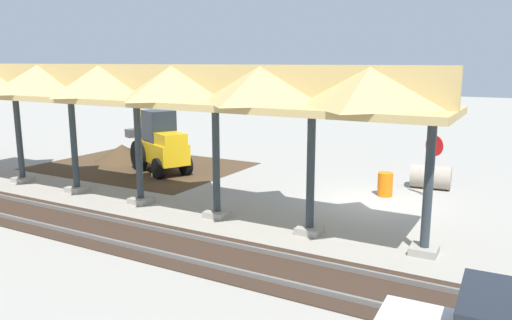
# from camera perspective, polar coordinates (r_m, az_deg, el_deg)

# --- Properties ---
(ground_plane) EXTENTS (120.00, 120.00, 0.00)m
(ground_plane) POSITION_cam_1_polar(r_m,az_deg,el_deg) (18.51, 13.24, -4.74)
(ground_plane) COLOR #9E998E
(dirt_work_zone) EXTENTS (9.46, 7.00, 0.01)m
(dirt_work_zone) POSITION_cam_1_polar(r_m,az_deg,el_deg) (24.76, -12.96, -0.69)
(dirt_work_zone) COLOR #4C3823
(dirt_work_zone) RESTS_ON ground
(platform_canopy) EXTENTS (20.86, 3.20, 4.90)m
(platform_canopy) POSITION_cam_1_polar(r_m,az_deg,el_deg) (17.76, -13.60, 8.23)
(platform_canopy) COLOR #9E998E
(platform_canopy) RESTS_ON ground
(rail_tracks) EXTENTS (60.00, 2.58, 0.15)m
(rail_tracks) POSITION_cam_1_polar(r_m,az_deg,el_deg) (12.32, 3.86, -12.60)
(rail_tracks) COLOR slate
(rail_tracks) RESTS_ON ground
(stop_sign) EXTENTS (0.68, 0.39, 2.38)m
(stop_sign) POSITION_cam_1_polar(r_m,az_deg,el_deg) (19.15, 19.65, 0.72)
(stop_sign) COLOR gray
(stop_sign) RESTS_ON ground
(backhoe) EXTENTS (5.12, 3.32, 2.82)m
(backhoe) POSITION_cam_1_polar(r_m,az_deg,el_deg) (23.16, -10.91, 1.76)
(backhoe) COLOR #EAB214
(backhoe) RESTS_ON ground
(dirt_mound) EXTENTS (5.63, 5.63, 1.70)m
(dirt_mound) POSITION_cam_1_polar(r_m,az_deg,el_deg) (26.30, -14.99, -0.11)
(dirt_mound) COLOR #4C3823
(dirt_mound) RESTS_ON ground
(concrete_pipe) EXTENTS (1.59, 1.09, 0.97)m
(concrete_pipe) POSITION_cam_1_polar(r_m,az_deg,el_deg) (21.07, 19.35, -1.78)
(concrete_pipe) COLOR #9E9384
(concrete_pipe) RESTS_ON ground
(traffic_barrel) EXTENTS (0.56, 0.56, 0.90)m
(traffic_barrel) POSITION_cam_1_polar(r_m,az_deg,el_deg) (19.39, 14.55, -2.70)
(traffic_barrel) COLOR orange
(traffic_barrel) RESTS_ON ground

